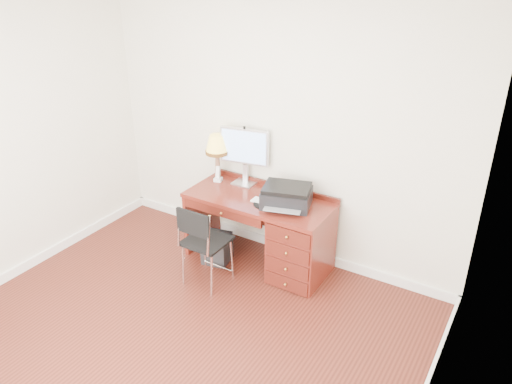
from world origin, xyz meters
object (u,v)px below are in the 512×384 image
Objects in this scene: chair at (202,238)px; monitor at (245,150)px; leg_lamp at (217,147)px; printer at (287,196)px; phone at (218,177)px; equipment_box at (217,248)px; desk at (286,235)px.

monitor is at bearing 93.49° from chair.
monitor is at bearing 13.66° from leg_lamp.
printer is (0.62, -0.23, -0.28)m from monitor.
printer is 3.20× the size of phone.
leg_lamp is at bearing 108.85° from equipment_box.
printer is at bearing 169.75° from desk.
phone is at bearing 108.38° from equipment_box.
monitor is at bearing 6.25° from phone.
equipment_box is at bearing 107.49° from chair.
desk is 2.74× the size of printer.
monitor reaches higher than phone.
printer is at bearing 6.32° from equipment_box.
phone is 0.55× the size of equipment_box.
printer reaches higher than equipment_box.
printer reaches higher than chair.
monitor is at bearing 143.39° from printer.
monitor is 0.45m from phone.
monitor is 1.20× the size of leg_lamp.
leg_lamp reaches higher than phone.
desk is 0.86m from chair.
equipment_box is (-0.71, -0.23, -0.26)m from desk.
chair is at bearing -80.65° from phone.
leg_lamp is at bearing 114.52° from chair.
printer is at bearing -22.17° from phone.
equipment_box is (-0.07, -0.46, -0.98)m from monitor.
equipment_box is (-0.69, -0.23, -0.70)m from printer.
desk is at bearing 5.85° from equipment_box.
printer is (-0.01, 0.00, 0.44)m from desk.
printer is 1.07× the size of leg_lamp.
monitor is at bearing 160.15° from desk.
monitor is 3.57× the size of phone.
monitor reaches higher than equipment_box.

